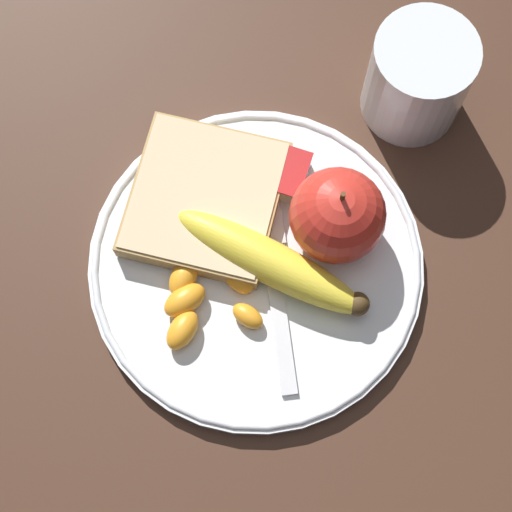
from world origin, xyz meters
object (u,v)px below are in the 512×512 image
at_px(juice_glass, 417,80).
at_px(plate, 256,265).
at_px(apple, 337,216).
at_px(bread_slice, 205,199).
at_px(jam_packet, 283,174).
at_px(fork, 273,267).
at_px(banana, 271,260).

bearing_deg(juice_glass, plate, -23.19).
xyz_separation_m(apple, bread_slice, (0.01, -0.10, -0.03)).
bearing_deg(jam_packet, fork, 11.73).
bearing_deg(banana, apple, 138.69).
bearing_deg(fork, juice_glass, -45.25).
bearing_deg(apple, fork, -39.14).
bearing_deg(juice_glass, jam_packet, -37.01).
height_order(juice_glass, fork, juice_glass).
bearing_deg(bread_slice, fork, 63.50).
relative_size(juice_glass, banana, 0.52).
bearing_deg(jam_packet, apple, 60.24).
relative_size(plate, banana, 1.57).
relative_size(banana, bread_slice, 1.31).
bearing_deg(apple, plate, -47.79).
bearing_deg(juice_glass, fork, -19.50).
bearing_deg(plate, fork, 92.37).
bearing_deg(plate, juice_glass, 156.81).
distance_m(plate, juice_glass, 0.19).
height_order(fork, jam_packet, jam_packet).
xyz_separation_m(banana, fork, (0.00, 0.00, -0.01)).
relative_size(bread_slice, fork, 0.80).
xyz_separation_m(plate, juice_glass, (-0.18, 0.08, 0.03)).
xyz_separation_m(plate, fork, (-0.00, 0.01, 0.01)).
distance_m(plate, jam_packet, 0.08).
relative_size(fork, jam_packet, 3.99).
bearing_deg(apple, jam_packet, -119.76).
bearing_deg(bread_slice, banana, 63.93).
distance_m(bread_slice, fork, 0.07).
height_order(plate, bread_slice, bread_slice).
height_order(plate, jam_packet, jam_packet).
distance_m(apple, banana, 0.06).
distance_m(bread_slice, jam_packet, 0.06).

